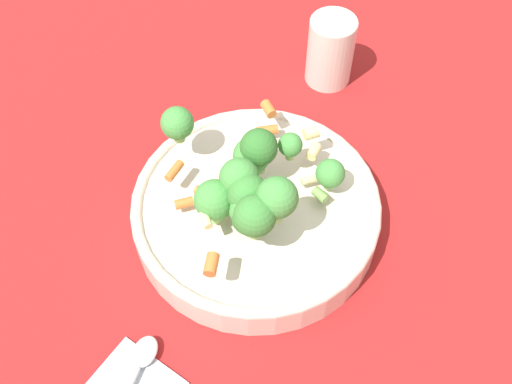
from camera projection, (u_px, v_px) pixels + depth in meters
ground_plane at (256, 222)px, 0.75m from camera, size 3.00×3.00×0.00m
bowl at (256, 210)px, 0.72m from camera, size 0.30×0.30×0.05m
pasta_salad at (248, 182)px, 0.66m from camera, size 0.21×0.21×0.10m
cup at (331, 50)px, 0.85m from camera, size 0.07×0.07×0.10m
spoon at (131, 384)px, 0.62m from camera, size 0.14×0.13×0.01m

